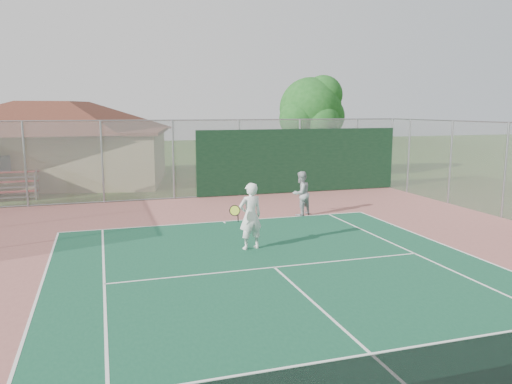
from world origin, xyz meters
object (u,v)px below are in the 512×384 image
at_px(bleachers, 0,185).
at_px(clubhouse, 56,134).
at_px(tree, 312,111).
at_px(player_grey_back, 301,194).
at_px(player_white_front, 250,217).

bearing_deg(bleachers, clubhouse, 61.88).
relative_size(bleachers, tree, 0.54).
relative_size(clubhouse, player_grey_back, 8.05).
height_order(clubhouse, player_white_front, clubhouse).
bearing_deg(bleachers, player_white_front, -56.44).
bearing_deg(tree, player_grey_back, -115.62).
distance_m(bleachers, player_grey_back, 13.59).
bearing_deg(player_grey_back, tree, -142.08).
xyz_separation_m(player_white_front, player_grey_back, (3.13, 3.84, -0.13)).
height_order(tree, player_white_front, tree).
xyz_separation_m(clubhouse, player_grey_back, (9.34, -11.82, -1.82)).
bearing_deg(player_white_front, tree, -129.69).
relative_size(bleachers, player_grey_back, 1.92).
bearing_deg(clubhouse, player_white_front, -57.57).
xyz_separation_m(clubhouse, bleachers, (-2.10, -4.50, -2.03)).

